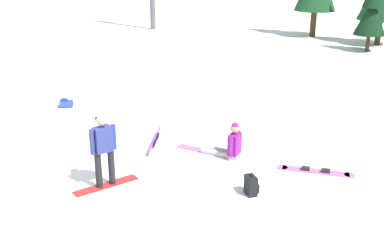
{
  "coord_description": "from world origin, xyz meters",
  "views": [
    {
      "loc": [
        6.39,
        -7.49,
        5.06
      ],
      "look_at": [
        1.49,
        2.65,
        1.0
      ],
      "focal_mm": 43.64,
      "sensor_mm": 36.0,
      "label": 1
    }
  ],
  "objects_px": {
    "loose_snowboard_near_left": "(315,171)",
    "loose_snowboard_near_right": "(155,140)",
    "backpack_black": "(251,185)",
    "snowboarder_foreground": "(104,149)",
    "pine_tree_young": "(372,10)",
    "backpack_blue": "(66,103)",
    "snowboarder_midground": "(228,144)"
  },
  "relations": [
    {
      "from": "snowboarder_foreground",
      "to": "backpack_blue",
      "type": "distance_m",
      "value": 6.33
    },
    {
      "from": "snowboarder_midground",
      "to": "pine_tree_young",
      "type": "height_order",
      "value": "pine_tree_young"
    },
    {
      "from": "snowboarder_foreground",
      "to": "snowboarder_midground",
      "type": "distance_m",
      "value": 3.41
    },
    {
      "from": "snowboarder_foreground",
      "to": "pine_tree_young",
      "type": "relative_size",
      "value": 0.42
    },
    {
      "from": "loose_snowboard_near_right",
      "to": "backpack_blue",
      "type": "bearing_deg",
      "value": 160.57
    },
    {
      "from": "snowboarder_midground",
      "to": "loose_snowboard_near_left",
      "type": "xyz_separation_m",
      "value": [
        2.28,
        0.06,
        -0.31
      ]
    },
    {
      "from": "backpack_blue",
      "to": "pine_tree_young",
      "type": "distance_m",
      "value": 17.0
    },
    {
      "from": "loose_snowboard_near_left",
      "to": "loose_snowboard_near_right",
      "type": "bearing_deg",
      "value": -177.25
    },
    {
      "from": "snowboarder_foreground",
      "to": "loose_snowboard_near_right",
      "type": "relative_size",
      "value": 0.98
    },
    {
      "from": "loose_snowboard_near_left",
      "to": "backpack_black",
      "type": "relative_size",
      "value": 3.97
    },
    {
      "from": "backpack_black",
      "to": "pine_tree_young",
      "type": "xyz_separation_m",
      "value": [
        0.47,
        17.82,
        2.0
      ]
    },
    {
      "from": "loose_snowboard_near_right",
      "to": "pine_tree_young",
      "type": "bearing_deg",
      "value": 76.83
    },
    {
      "from": "snowboarder_midground",
      "to": "loose_snowboard_near_left",
      "type": "distance_m",
      "value": 2.3
    },
    {
      "from": "loose_snowboard_near_right",
      "to": "backpack_blue",
      "type": "distance_m",
      "value": 4.73
    },
    {
      "from": "backpack_blue",
      "to": "snowboarder_midground",
      "type": "bearing_deg",
      "value": -12.18
    },
    {
      "from": "loose_snowboard_near_left",
      "to": "loose_snowboard_near_right",
      "type": "distance_m",
      "value": 4.41
    },
    {
      "from": "snowboarder_foreground",
      "to": "snowboarder_midground",
      "type": "bearing_deg",
      "value": 55.5
    },
    {
      "from": "snowboarder_foreground",
      "to": "pine_tree_young",
      "type": "bearing_deg",
      "value": 79.25
    },
    {
      "from": "loose_snowboard_near_left",
      "to": "backpack_blue",
      "type": "xyz_separation_m",
      "value": [
        -8.86,
        1.36,
        0.11
      ]
    },
    {
      "from": "snowboarder_foreground",
      "to": "backpack_black",
      "type": "bearing_deg",
      "value": 19.02
    },
    {
      "from": "loose_snowboard_near_right",
      "to": "backpack_black",
      "type": "relative_size",
      "value": 3.73
    },
    {
      "from": "snowboarder_midground",
      "to": "backpack_blue",
      "type": "height_order",
      "value": "snowboarder_midground"
    },
    {
      "from": "backpack_blue",
      "to": "snowboarder_foreground",
      "type": "bearing_deg",
      "value": -41.86
    },
    {
      "from": "backpack_black",
      "to": "snowboarder_midground",
      "type": "bearing_deg",
      "value": 125.75
    },
    {
      "from": "backpack_black",
      "to": "pine_tree_young",
      "type": "bearing_deg",
      "value": 88.5
    },
    {
      "from": "loose_snowboard_near_left",
      "to": "backpack_black",
      "type": "xyz_separation_m",
      "value": [
        -1.06,
        -1.75,
        0.19
      ]
    },
    {
      "from": "pine_tree_young",
      "to": "snowboarder_midground",
      "type": "bearing_deg",
      "value": -95.96
    },
    {
      "from": "backpack_black",
      "to": "loose_snowboard_near_right",
      "type": "bearing_deg",
      "value": 155.24
    },
    {
      "from": "snowboarder_foreground",
      "to": "pine_tree_young",
      "type": "height_order",
      "value": "pine_tree_young"
    },
    {
      "from": "snowboarder_midground",
      "to": "backpack_blue",
      "type": "distance_m",
      "value": 6.74
    },
    {
      "from": "loose_snowboard_near_left",
      "to": "pine_tree_young",
      "type": "relative_size",
      "value": 0.46
    },
    {
      "from": "backpack_blue",
      "to": "backpack_black",
      "type": "bearing_deg",
      "value": -21.76
    }
  ]
}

